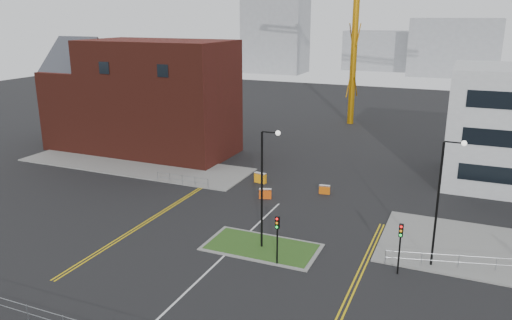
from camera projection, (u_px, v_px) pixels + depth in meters
The scene contains 21 objects.
ground at pixel (184, 294), 31.37m from camera, with size 200.00×200.00×0.00m, color black.
pavement_left at pixel (134, 165), 58.31m from camera, with size 28.00×8.00×0.12m, color slate.
island_kerb at pixel (262, 247), 37.66m from camera, with size 8.60×4.60×0.08m, color slate.
grass_island at pixel (262, 247), 37.65m from camera, with size 8.00×4.00×0.12m, color #274A18.
brick_building at pixel (140, 98), 62.83m from camera, with size 24.20×10.07×14.24m.
streetlamp_island at pixel (265, 180), 36.07m from camera, with size 1.46×0.36×9.18m.
streetlamp_right_near at pixel (442, 194), 33.31m from camera, with size 1.46×0.36×9.18m.
traffic_light_island at pixel (277, 231), 34.41m from camera, with size 0.28×0.33×3.65m.
traffic_light_right at pixel (400, 239), 33.16m from camera, with size 0.28×0.33×3.65m.
railing_left at pixel (182, 178), 51.20m from camera, with size 6.05×0.05×1.10m.
centre_line at pixel (199, 279), 33.13m from camera, with size 0.15×30.00×0.01m, color silver.
yellow_left_a at pixel (154, 216), 43.59m from camera, with size 0.12×24.00×0.01m, color gold.
yellow_left_b at pixel (157, 216), 43.47m from camera, with size 0.12×24.00×0.01m, color gold.
yellow_right_a at pixel (354, 280), 33.07m from camera, with size 0.12×20.00×0.01m, color gold.
yellow_right_b at pixel (359, 281), 32.96m from camera, with size 0.12×20.00×0.01m, color gold.
skyline_a at pixel (276, 35), 149.28m from camera, with size 18.00×12.00×22.00m, color gray.
skyline_b at pixel (454, 48), 140.08m from camera, with size 24.00×12.00×16.00m, color gray.
skyline_d at pixel (393, 51), 156.26m from camera, with size 30.00×12.00×12.00m, color gray.
barrier_left at pixel (260, 177), 52.05m from camera, with size 1.33×0.62×1.08m.
barrier_mid at pixel (265, 193), 47.60m from camera, with size 1.23×0.74×0.98m.
barrier_right at pixel (325, 189), 48.85m from camera, with size 1.09×0.49×0.89m.
Camera 1 is at (15.10, -23.70, 16.93)m, focal length 35.00 mm.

